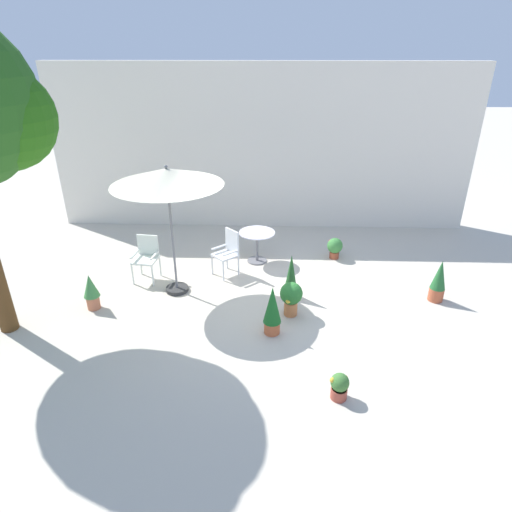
{
  "coord_description": "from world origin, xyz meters",
  "views": [
    {
      "loc": [
        0.25,
        -7.03,
        4.37
      ],
      "look_at": [
        0.0,
        0.0,
        0.95
      ],
      "focal_mm": 30.26,
      "sensor_mm": 36.0,
      "label": 1
    }
  ],
  "objects": [
    {
      "name": "cafe_table_0",
      "position": [
        -0.04,
        1.69,
        0.5
      ],
      "size": [
        0.79,
        0.79,
        0.71
      ],
      "color": "silver",
      "rests_on": "ground"
    },
    {
      "name": "villa_facade",
      "position": [
        0.0,
        3.98,
        2.04
      ],
      "size": [
        10.6,
        0.3,
        4.08
      ],
      "primitive_type": "cube",
      "color": "silver",
      "rests_on": "ground"
    },
    {
      "name": "ground_plane",
      "position": [
        0.0,
        0.0,
        0.0
      ],
      "size": [
        60.0,
        60.0,
        0.0
      ],
      "primitive_type": "plane",
      "color": "beige"
    },
    {
      "name": "potted_plant_1",
      "position": [
        1.23,
        -2.49,
        0.21
      ],
      "size": [
        0.27,
        0.26,
        0.4
      ],
      "color": "#A24737",
      "rests_on": "ground"
    },
    {
      "name": "patio_umbrella_0",
      "position": [
        -1.58,
        0.32,
        2.28
      ],
      "size": [
        2.01,
        2.01,
        2.52
      ],
      "color": "#2D2D2D",
      "rests_on": "ground"
    },
    {
      "name": "potted_plant_0",
      "position": [
        3.42,
        0.15,
        0.41
      ],
      "size": [
        0.28,
        0.28,
        0.84
      ],
      "color": "#B25435",
      "rests_on": "ground"
    },
    {
      "name": "potted_plant_2",
      "position": [
        0.64,
        -0.44,
        0.38
      ],
      "size": [
        0.41,
        0.41,
        0.64
      ],
      "color": "#C37240",
      "rests_on": "ground"
    },
    {
      "name": "potted_plant_5",
      "position": [
        1.72,
        1.92,
        0.28
      ],
      "size": [
        0.35,
        0.35,
        0.49
      ],
      "color": "brown",
      "rests_on": "ground"
    },
    {
      "name": "potted_plant_4",
      "position": [
        0.66,
        0.18,
        0.46
      ],
      "size": [
        0.22,
        0.22,
        0.9
      ],
      "color": "#BD583B",
      "rests_on": "ground"
    },
    {
      "name": "patio_chair_1",
      "position": [
        -2.27,
        0.82,
        0.54
      ],
      "size": [
        0.51,
        0.52,
        0.93
      ],
      "color": "white",
      "rests_on": "ground"
    },
    {
      "name": "potted_plant_3",
      "position": [
        -2.99,
        -0.37,
        0.38
      ],
      "size": [
        0.29,
        0.29,
        0.69
      ],
      "color": "#C16D4B",
      "rests_on": "ground"
    },
    {
      "name": "patio_chair_0",
      "position": [
        -0.62,
        1.09,
        0.55
      ],
      "size": [
        0.61,
        0.61,
        0.97
      ],
      "color": "silver",
      "rests_on": "ground"
    },
    {
      "name": "potted_plant_6",
      "position": [
        0.31,
        -1.01,
        0.46
      ],
      "size": [
        0.3,
        0.3,
        0.89
      ],
      "color": "#C76139",
      "rests_on": "ground"
    }
  ]
}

